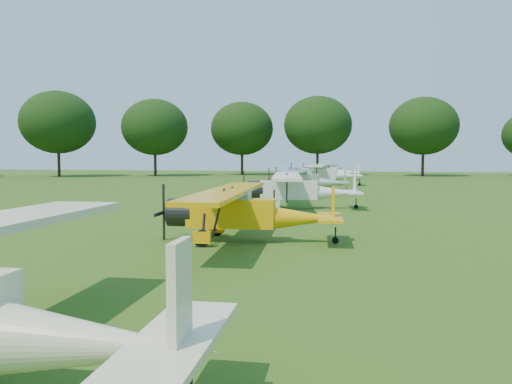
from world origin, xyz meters
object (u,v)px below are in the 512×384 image
at_px(aircraft_2, 244,208).
at_px(golf_cart, 282,176).
at_px(aircraft_3, 297,187).
at_px(aircraft_7, 335,169).
at_px(aircraft_5, 324,172).
at_px(aircraft_6, 328,170).
at_px(aircraft_4, 305,179).

distance_m(aircraft_2, golf_cart, 46.19).
distance_m(aircraft_3, aircraft_7, 49.04).
height_order(aircraft_5, aircraft_7, aircraft_5).
bearing_deg(aircraft_6, aircraft_2, -88.36).
bearing_deg(aircraft_6, aircraft_7, 89.92).
bearing_deg(aircraft_7, aircraft_6, -87.60).
bearing_deg(aircraft_2, aircraft_7, 85.10).
distance_m(aircraft_3, aircraft_5, 24.42).
relative_size(aircraft_2, aircraft_4, 0.97).
bearing_deg(aircraft_4, aircraft_6, 90.26).
bearing_deg(aircraft_6, aircraft_5, -87.10).
distance_m(aircraft_4, aircraft_6, 25.10).
distance_m(aircraft_2, aircraft_3, 11.64).
xyz_separation_m(aircraft_4, aircraft_6, (0.20, 25.10, 0.11)).
bearing_deg(golf_cart, aircraft_2, -97.24).
height_order(aircraft_3, aircraft_7, aircraft_3).
distance_m(aircraft_3, golf_cart, 34.75).
xyz_separation_m(aircraft_3, golf_cart, (-6.25, 34.18, -0.62)).
bearing_deg(aircraft_2, aircraft_3, 83.24).
bearing_deg(aircraft_3, aircraft_4, 85.76).
xyz_separation_m(aircraft_2, aircraft_6, (-0.30, 48.72, 0.16)).
height_order(aircraft_6, golf_cart, aircraft_6).
height_order(aircraft_2, aircraft_5, aircraft_5).
bearing_deg(aircraft_2, aircraft_4, 86.30).
relative_size(aircraft_4, aircraft_5, 0.88).
bearing_deg(aircraft_4, aircraft_3, -85.12).
distance_m(aircraft_2, aircraft_7, 60.67).
bearing_deg(aircraft_5, golf_cart, 119.23).
bearing_deg(aircraft_6, golf_cart, -151.18).
distance_m(aircraft_7, golf_cart, 15.98).
bearing_deg(aircraft_6, aircraft_3, -87.66).
xyz_separation_m(aircraft_2, golf_cart, (-5.88, 45.81, -0.54)).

